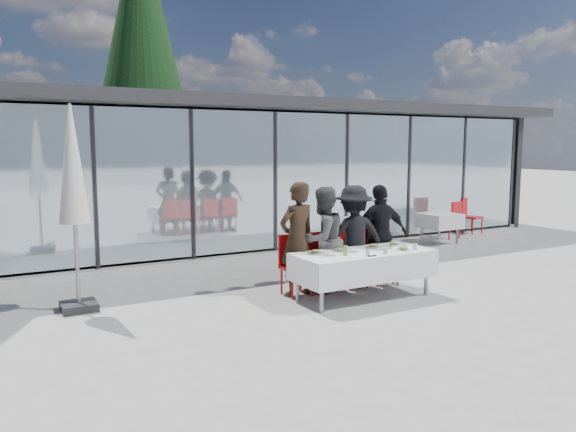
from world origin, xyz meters
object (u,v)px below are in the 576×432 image
object	(u,v)px
spare_chair_a	(470,214)
diner_chair_d	(376,252)
spare_table_right	(440,221)
conifer_tree	(142,42)
dining_table	(363,265)
diner_d	(380,234)
plate_b	(340,250)
plate_d	(394,244)
lounger	(344,238)
juice_bottle	(345,251)
plate_c	(374,246)
market_umbrella	(73,177)
diner_chair_c	(350,255)
diner_c	(354,237)
plate_extra	(403,249)
folded_eyeglasses	(372,256)
diner_chair_a	(294,262)
spare_chair_b	(453,218)
diner_a	(297,239)
diner_chair_b	(319,259)

from	to	relation	value
spare_chair_a	diner_chair_d	bearing A→B (deg)	-150.67
spare_table_right	conifer_tree	world-z (taller)	conifer_tree
dining_table	diner_d	xyz separation A→B (m)	(0.83, 0.64, 0.33)
plate_b	plate_d	world-z (taller)	same
lounger	juice_bottle	bearing A→B (deg)	-124.42
plate_b	plate_d	bearing A→B (deg)	1.37
plate_c	market_umbrella	xyz separation A→B (m)	(-4.42, 1.27, 1.18)
juice_bottle	diner_chair_c	bearing A→B (deg)	51.20
diner_chair_c	market_umbrella	world-z (taller)	market_umbrella
diner_c	plate_extra	xyz separation A→B (m)	(0.34, -0.87, -0.10)
folded_eyeglasses	spare_chair_a	size ratio (longest dim) A/B	0.14
spare_table_right	diner_chair_c	bearing A→B (deg)	-151.14
diner_chair_a	plate_d	size ratio (longest dim) A/B	3.80
plate_c	plate_d	bearing A→B (deg)	-1.59
diner_chair_d	juice_bottle	distance (m)	1.55
diner_chair_c	plate_b	world-z (taller)	diner_chair_c
conifer_tree	market_umbrella	bearing A→B (deg)	-109.50
plate_extra	spare_table_right	xyz separation A→B (m)	(4.11, 3.43, -0.22)
diner_d	plate_extra	xyz separation A→B (m)	(-0.23, -0.87, -0.10)
spare_chair_b	diner_a	bearing A→B (deg)	-155.56
plate_d	spare_chair_a	world-z (taller)	spare_chair_a
dining_table	diner_chair_b	size ratio (longest dim) A/B	2.32
plate_c	spare_chair_b	world-z (taller)	spare_chair_b
diner_c	plate_extra	world-z (taller)	diner_c
diner_a	market_umbrella	world-z (taller)	market_umbrella
diner_a	juice_bottle	world-z (taller)	diner_a
diner_chair_d	lounger	distance (m)	3.17
diner_chair_a	diner_d	xyz separation A→B (m)	(1.67, -0.11, 0.33)
juice_bottle	spare_table_right	world-z (taller)	juice_bottle
diner_chair_c	spare_chair_a	world-z (taller)	same
spare_chair_b	diner_chair_d	bearing A→B (deg)	-149.23
diner_chair_d	folded_eyeglasses	distance (m)	1.48
spare_chair_a	conifer_tree	bearing A→B (deg)	125.76
diner_chair_d	market_umbrella	distance (m)	5.15
dining_table	plate_b	distance (m)	0.45
dining_table	diner_a	distance (m)	1.13
diner_chair_c	lounger	bearing A→B (deg)	56.99
plate_b	plate_d	size ratio (longest dim) A/B	1.00
diner_c	plate_b	bearing A→B (deg)	51.82
dining_table	spare_chair_a	world-z (taller)	spare_chair_a
dining_table	spare_chair_b	distance (m)	6.50
plate_d	folded_eyeglasses	bearing A→B (deg)	-147.64
diner_chair_c	plate_extra	size ratio (longest dim) A/B	3.80
folded_eyeglasses	spare_chair_a	bearing A→B (deg)	32.99
plate_c	spare_chair_b	size ratio (longest dim) A/B	0.26
diner_chair_d	market_umbrella	size ratio (longest dim) A/B	0.33
diner_a	diner_chair_d	size ratio (longest dim) A/B	1.89
spare_chair_b	diner_c	bearing A→B (deg)	-151.14
dining_table	diner_a	bearing A→B (deg)	142.57
juice_bottle	spare_chair_a	size ratio (longest dim) A/B	0.15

